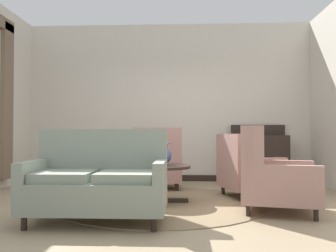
{
  "coord_description": "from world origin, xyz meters",
  "views": [
    {
      "loc": [
        0.32,
        -4.59,
        0.95
      ],
      "look_at": [
        0.09,
        0.41,
        1.07
      ],
      "focal_mm": 37.86,
      "sensor_mm": 36.0,
      "label": 1
    }
  ],
  "objects": [
    {
      "name": "baseboard_back",
      "position": [
        0.0,
        2.65,
        0.06
      ],
      "size": [
        5.82,
        0.03,
        0.12
      ],
      "primitive_type": "cube",
      "color": "black",
      "rests_on": "ground"
    },
    {
      "name": "sideboard",
      "position": [
        1.8,
        2.41,
        0.53
      ],
      "size": [
        1.07,
        0.38,
        1.14
      ],
      "color": "black",
      "rests_on": "ground"
    },
    {
      "name": "armchair_foreground_right",
      "position": [
        1.25,
        0.81,
        0.42
      ],
      "size": [
        0.98,
        0.97,
        0.96
      ],
      "rotation": [
        0.0,
        0.0,
        1.87
      ],
      "color": "tan",
      "rests_on": "ground"
    },
    {
      "name": "porcelain_vase",
      "position": [
        0.05,
        0.33,
        0.66
      ],
      "size": [
        0.18,
        0.18,
        0.32
      ],
      "color": "#384C93",
      "rests_on": "coffee_table"
    },
    {
      "name": "wall_back",
      "position": [
        0.0,
        2.7,
        1.61
      ],
      "size": [
        5.98,
        0.08,
        3.23
      ],
      "primitive_type": "cube",
      "color": "silver",
      "rests_on": "ground"
    },
    {
      "name": "coffee_table",
      "position": [
        0.02,
        0.3,
        0.41
      ],
      "size": [
        0.79,
        0.79,
        0.52
      ],
      "color": "black",
      "rests_on": "ground"
    },
    {
      "name": "armchair_beside_settee",
      "position": [
        1.39,
        -0.18,
        0.43
      ],
      "size": [
        1.05,
        1.02,
        1.05
      ],
      "rotation": [
        0.0,
        0.0,
        7.64
      ],
      "color": "tan",
      "rests_on": "ground"
    },
    {
      "name": "armchair_near_sideboard",
      "position": [
        -0.92,
        0.88,
        0.42
      ],
      "size": [
        1.1,
        1.09,
        0.98
      ],
      "rotation": [
        0.0,
        0.0,
        4.27
      ],
      "color": "tan",
      "rests_on": "ground"
    },
    {
      "name": "armchair_near_window",
      "position": [
        -0.14,
        1.56,
        0.45
      ],
      "size": [
        0.86,
        0.88,
        1.07
      ],
      "rotation": [
        0.0,
        0.0,
        3.19
      ],
      "color": "tan",
      "rests_on": "ground"
    },
    {
      "name": "settee",
      "position": [
        -0.62,
        -0.75,
        0.42
      ],
      "size": [
        1.49,
        0.8,
        1.01
      ],
      "rotation": [
        0.0,
        0.0,
        0.0
      ],
      "color": "gray",
      "rests_on": "ground"
    },
    {
      "name": "area_rug",
      "position": [
        0.0,
        0.3,
        0.01
      ],
      "size": [
        2.84,
        2.84,
        0.01
      ],
      "primitive_type": "cylinder",
      "color": "#847051",
      "rests_on": "ground"
    },
    {
      "name": "ground",
      "position": [
        0.0,
        0.0,
        0.0
      ],
      "size": [
        8.15,
        8.15,
        0.0
      ],
      "primitive_type": "plane",
      "color": "#9E896B"
    }
  ]
}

